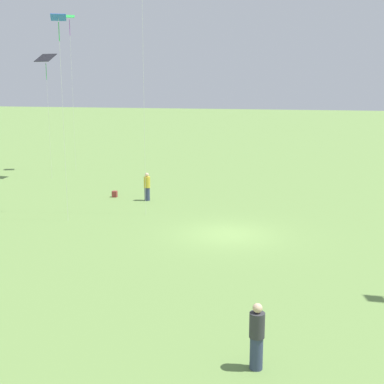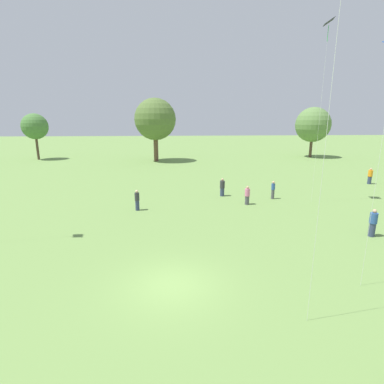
{
  "view_description": "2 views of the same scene",
  "coord_description": "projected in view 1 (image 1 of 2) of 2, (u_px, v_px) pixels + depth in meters",
  "views": [
    {
      "loc": [
        -4.08,
        23.48,
        6.86
      ],
      "look_at": [
        0.42,
        5.33,
        3.04
      ],
      "focal_mm": 50.0,
      "sensor_mm": 36.0,
      "label": 1
    },
    {
      "loc": [
        0.04,
        -12.03,
        7.25
      ],
      "look_at": [
        1.28,
        5.43,
        2.95
      ],
      "focal_mm": 28.0,
      "sensor_mm": 36.0,
      "label": 2
    }
  ],
  "objects": [
    {
      "name": "person_7",
      "position": [
        257.0,
        337.0,
        12.91
      ],
      "size": [
        0.42,
        0.42,
        1.7
      ],
      "rotation": [
        0.0,
        0.0,
        0.12
      ],
      "color": "#333D5B",
      "rests_on": "ground_plane"
    },
    {
      "name": "kite_6",
      "position": [
        70.0,
        25.0,
        40.5
      ],
      "size": [
        1.04,
        1.02,
        11.96
      ],
      "rotation": [
        0.0,
        0.0,
        2.77
      ],
      "color": "green",
      "rests_on": "ground_plane"
    },
    {
      "name": "kite_1",
      "position": [
        59.0,
        29.0,
        25.35
      ],
      "size": [
        0.95,
        0.94,
        10.04
      ],
      "rotation": [
        0.0,
        0.0,
        5.95
      ],
      "color": "blue",
      "rests_on": "ground_plane"
    },
    {
      "name": "picnic_bag_0",
      "position": [
        115.0,
        194.0,
        32.73
      ],
      "size": [
        0.32,
        0.3,
        0.38
      ],
      "rotation": [
        0.0,
        0.0,
        0.1
      ],
      "color": "#933833",
      "rests_on": "ground_plane"
    },
    {
      "name": "ground_plane",
      "position": [
        229.0,
        234.0,
        24.67
      ],
      "size": [
        240.0,
        240.0,
        0.0
      ],
      "primitive_type": "plane",
      "color": "#6B8E47"
    },
    {
      "name": "person_5",
      "position": [
        147.0,
        187.0,
        31.65
      ],
      "size": [
        0.52,
        0.52,
        1.67
      ],
      "rotation": [
        0.0,
        0.0,
        3.77
      ],
      "color": "#333D5B",
      "rests_on": "ground_plane"
    },
    {
      "name": "kite_4",
      "position": [
        46.0,
        60.0,
        37.64
      ],
      "size": [
        1.37,
        1.25,
        8.91
      ],
      "rotation": [
        0.0,
        0.0,
        2.23
      ],
      "color": "black",
      "rests_on": "ground_plane"
    }
  ]
}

